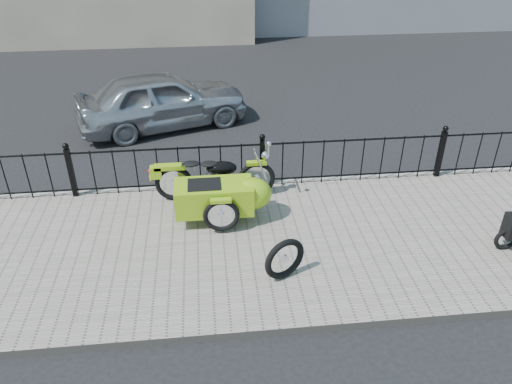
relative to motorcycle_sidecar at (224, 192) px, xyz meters
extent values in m
plane|color=black|center=(0.77, -0.34, -0.59)|extent=(120.00, 120.00, 0.00)
cube|color=slate|center=(0.77, -0.84, -0.53)|extent=(30.00, 3.80, 0.12)
cube|color=gray|center=(0.77, 1.10, -0.53)|extent=(30.00, 0.10, 0.12)
cylinder|color=black|center=(0.77, 0.96, 0.40)|extent=(14.00, 0.04, 0.04)
cylinder|color=black|center=(0.77, 0.96, -0.35)|extent=(14.00, 0.04, 0.04)
cube|color=black|center=(-2.73, 0.96, 0.01)|extent=(0.09, 0.09, 0.96)
sphere|color=black|center=(-2.73, 0.96, 0.55)|extent=(0.11, 0.11, 0.11)
cube|color=black|center=(0.77, 0.96, 0.01)|extent=(0.09, 0.09, 0.96)
sphere|color=black|center=(0.77, 0.96, 0.55)|extent=(0.11, 0.11, 0.11)
cube|color=black|center=(4.27, 0.96, 0.01)|extent=(0.09, 0.09, 0.96)
sphere|color=black|center=(4.27, 0.96, 0.55)|extent=(0.11, 0.11, 0.11)
torus|color=black|center=(0.62, 0.61, -0.13)|extent=(0.69, 0.09, 0.69)
torus|color=black|center=(-0.88, 0.61, -0.13)|extent=(0.69, 0.09, 0.69)
torus|color=black|center=(-0.08, -0.53, -0.13)|extent=(0.60, 0.08, 0.60)
cube|color=gray|center=(-0.13, 0.61, -0.11)|extent=(0.34, 0.22, 0.24)
cylinder|color=black|center=(-0.13, 0.61, -0.18)|extent=(1.40, 0.04, 0.04)
ellipsoid|color=black|center=(-0.01, 0.61, 0.13)|extent=(0.54, 0.29, 0.26)
cylinder|color=silver|center=(0.80, 0.61, 0.49)|extent=(0.03, 0.56, 0.03)
cylinder|color=silver|center=(0.68, 0.61, 0.18)|extent=(0.25, 0.04, 0.59)
sphere|color=silver|center=(0.78, 0.61, 0.35)|extent=(0.15, 0.15, 0.15)
cube|color=#7FAD13|center=(0.62, 0.61, 0.20)|extent=(0.36, 0.12, 0.06)
cube|color=#7FAD13|center=(-0.93, 0.61, 0.21)|extent=(0.55, 0.16, 0.08)
ellipsoid|color=black|center=(-0.23, 0.61, 0.23)|extent=(0.31, 0.22, 0.08)
ellipsoid|color=black|center=(-0.55, 0.61, 0.25)|extent=(0.31, 0.22, 0.08)
sphere|color=red|center=(-1.28, 0.61, 0.15)|extent=(0.07, 0.07, 0.07)
cube|color=yellow|center=(-1.30, 0.71, -0.03)|extent=(0.02, 0.14, 0.10)
cube|color=#7FAD13|center=(-0.18, -0.14, 0.00)|extent=(1.30, 0.62, 0.50)
ellipsoid|color=#7FAD13|center=(0.47, -0.14, 0.02)|extent=(0.65, 0.60, 0.54)
cube|color=black|center=(-0.33, -0.14, 0.23)|extent=(0.55, 0.43, 0.06)
cube|color=#7FAD13|center=(-0.08, -0.53, 0.16)|extent=(0.34, 0.11, 0.06)
torus|color=black|center=(4.35, -1.45, -0.27)|extent=(0.40, 0.07, 0.40)
torus|color=black|center=(0.77, -1.73, -0.14)|extent=(0.64, 0.37, 0.67)
imported|color=#A7A9AE|center=(-1.26, 4.32, 0.10)|extent=(4.36, 2.81, 1.38)
camera|label=1|loc=(-0.24, -7.30, 4.40)|focal=35.00mm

